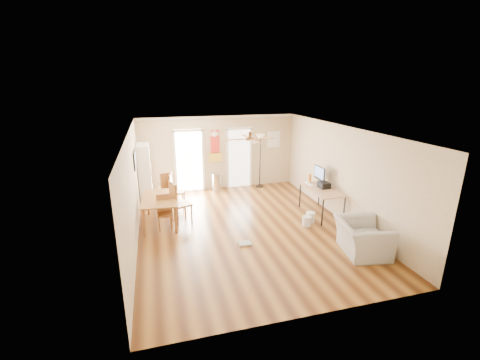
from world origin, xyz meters
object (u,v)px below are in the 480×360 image
object	(u,v)px
torchiere_lamp	(260,161)
wastebasket_a	(307,221)
dining_chair_far	(165,187)
dining_chair_near	(165,213)
dining_table	(161,211)
bookshelf	(145,173)
dining_chair_right_a	(177,190)
armchair	(362,238)
dining_chair_right_b	(181,202)
computer_desk	(321,202)
printer	(324,185)
trash_can	(216,182)
wastebasket_b	(310,217)

from	to	relation	value
torchiere_lamp	wastebasket_a	distance (m)	3.63
dining_chair_far	dining_chair_near	bearing A→B (deg)	69.09
torchiere_lamp	dining_table	bearing A→B (deg)	-146.87
bookshelf	dining_chair_right_a	distance (m)	1.23
armchair	bookshelf	bearing A→B (deg)	55.58
dining_chair_near	wastebasket_a	xyz separation A→B (m)	(3.68, -0.82, -0.31)
dining_chair_right_b	torchiere_lamp	size ratio (longest dim) A/B	0.59
computer_desk	printer	size ratio (longest dim) A/B	4.51
dining_chair_right_a	trash_can	distance (m)	1.78
dining_chair_far	computer_desk	size ratio (longest dim) A/B	0.69
dining_chair_far	dining_table	bearing A→B (deg)	65.45
dining_chair_right_a	torchiere_lamp	xyz separation A→B (m)	(3.07, 1.11, 0.46)
wastebasket_a	computer_desk	bearing A→B (deg)	39.36
computer_desk	armchair	distance (m)	2.22
printer	wastebasket_b	distance (m)	1.08
dining_table	wastebasket_b	size ratio (longest dim) A/B	5.40
printer	wastebasket_b	bearing A→B (deg)	-143.66
bookshelf	wastebasket_a	world-z (taller)	bookshelf
dining_chair_far	computer_desk	xyz separation A→B (m)	(4.28, -2.27, -0.11)
dining_table	torchiere_lamp	size ratio (longest dim) A/B	0.78
armchair	dining_chair_right_b	bearing A→B (deg)	63.83
torchiere_lamp	wastebasket_b	size ratio (longest dim) A/B	6.95
computer_desk	dining_chair_far	bearing A→B (deg)	152.04
dining_table	wastebasket_a	world-z (taller)	dining_table
trash_can	computer_desk	world-z (taller)	computer_desk
dining_chair_right_a	armchair	distance (m)	5.52
bookshelf	armchair	world-z (taller)	bookshelf
dining_chair_right_b	trash_can	distance (m)	2.71
dining_chair_far	armchair	world-z (taller)	dining_chair_far
computer_desk	dining_table	bearing A→B (deg)	172.61
wastebasket_b	torchiere_lamp	bearing A→B (deg)	96.10
computer_desk	printer	world-z (taller)	printer
armchair	trash_can	bearing A→B (deg)	35.13
dining_chair_right_b	wastebasket_a	bearing A→B (deg)	-128.87
dining_chair_right_b	torchiere_lamp	distance (m)	3.88
wastebasket_b	dining_chair_right_a	bearing A→B (deg)	147.04
dining_chair_right_a	dining_chair_right_b	world-z (taller)	dining_chair_right_b
dining_chair_right_a	printer	xyz separation A→B (m)	(4.05, -1.73, 0.36)
dining_chair_right_b	bookshelf	bearing A→B (deg)	7.73
dining_chair_right_a	dining_chair_near	xyz separation A→B (m)	(-0.46, -1.59, -0.06)
dining_chair_right_b	trash_can	size ratio (longest dim) A/B	1.76
torchiere_lamp	trash_can	bearing A→B (deg)	-177.61
dining_chair_near	wastebasket_b	world-z (taller)	dining_chair_near
dining_chair_right_b	dining_chair_near	size ratio (longest dim) A/B	1.27
torchiere_lamp	computer_desk	distance (m)	3.12
dining_chair_right_a	printer	size ratio (longest dim) A/B	3.14
dining_chair_near	wastebasket_a	size ratio (longest dim) A/B	3.34
bookshelf	dining_chair_right_b	distance (m)	2.15
trash_can	wastebasket_b	world-z (taller)	trash_can
trash_can	armchair	bearing A→B (deg)	-65.51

